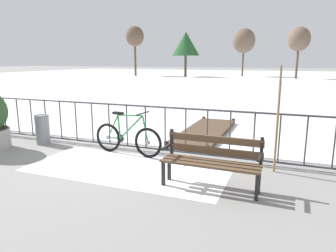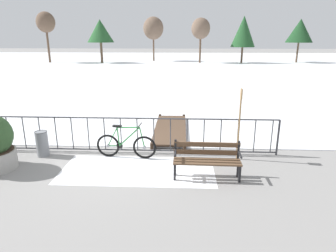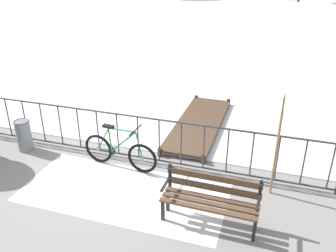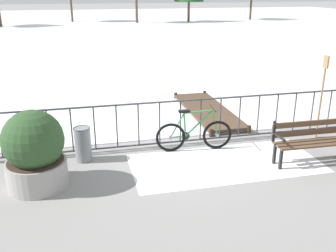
% 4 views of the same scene
% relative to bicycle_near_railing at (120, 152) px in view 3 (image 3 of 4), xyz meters
% --- Properties ---
extents(ground_plane, '(160.00, 160.00, 0.00)m').
position_rel_bicycle_near_railing_xyz_m(ground_plane, '(-0.21, 0.38, -0.37)').
color(ground_plane, gray).
extents(frozen_pond, '(80.00, 56.00, 0.03)m').
position_rel_bicycle_near_railing_xyz_m(frozen_pond, '(-0.21, 28.78, -0.35)').
color(frozen_pond, white).
rests_on(frozen_pond, ground).
extents(snow_patch, '(3.90, 1.77, 0.01)m').
position_rel_bicycle_near_railing_xyz_m(snow_patch, '(0.44, -0.82, -0.36)').
color(snow_patch, white).
rests_on(snow_patch, ground).
extents(railing_fence, '(9.06, 0.06, 1.07)m').
position_rel_bicycle_near_railing_xyz_m(railing_fence, '(-0.21, 0.38, 0.19)').
color(railing_fence, '#38383D').
rests_on(railing_fence, ground).
extents(bicycle_near_railing, '(1.71, 0.52, 0.97)m').
position_rel_bicycle_near_railing_xyz_m(bicycle_near_railing, '(0.00, 0.00, 0.00)').
color(bicycle_near_railing, black).
rests_on(bicycle_near_railing, ground).
extents(park_bench, '(1.61, 0.51, 0.89)m').
position_rel_bicycle_near_railing_xyz_m(park_bench, '(2.16, -1.10, 0.14)').
color(park_bench, brown).
rests_on(park_bench, ground).
extents(trash_bin, '(0.35, 0.35, 0.73)m').
position_rel_bicycle_near_railing_xyz_m(trash_bin, '(-2.40, 0.02, 0.00)').
color(trash_bin, gray).
rests_on(trash_bin, ground).
extents(oar_upright, '(0.04, 0.16, 1.98)m').
position_rel_bicycle_near_railing_xyz_m(oar_upright, '(3.10, 0.03, 0.77)').
color(oar_upright, '#937047').
rests_on(oar_upright, ground).
extents(wooden_dock, '(1.10, 3.54, 0.20)m').
position_rel_bicycle_near_railing_xyz_m(wooden_dock, '(1.15, 2.40, -0.25)').
color(wooden_dock, '#4C3828').
rests_on(wooden_dock, ground).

